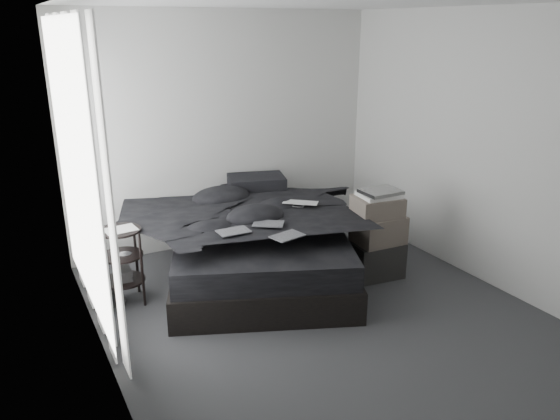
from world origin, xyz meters
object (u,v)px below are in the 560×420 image
bed (260,261)px  laptop (300,197)px  side_stand (123,267)px  box_lower (375,258)px

bed → laptop: size_ratio=6.24×
side_stand → laptop: bearing=-5.9°
laptop → side_stand: size_ratio=0.50×
laptop → box_lower: laptop is taller
bed → laptop: laptop is taller
laptop → side_stand: bearing=-145.6°
laptop → box_lower: 0.99m
laptop → side_stand: laptop is taller
laptop → box_lower: (0.63, -0.45, -0.62)m
side_stand → box_lower: size_ratio=1.42×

